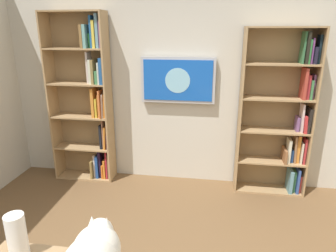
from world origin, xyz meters
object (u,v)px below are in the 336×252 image
bookshelf_left (283,116)px  wall_mounted_tv (178,80)px  bookshelf_right (88,100)px  paper_towel_roll (17,236)px

bookshelf_left → wall_mounted_tv: size_ratio=2.17×
bookshelf_left → bookshelf_right: bearing=0.1°
bookshelf_right → paper_towel_roll: bearing=103.3°
wall_mounted_tv → paper_towel_roll: wall_mounted_tv is taller
bookshelf_left → bookshelf_right: (2.47, 0.00, 0.12)m
bookshelf_right → wall_mounted_tv: size_ratio=2.36×
bookshelf_left → bookshelf_right: size_ratio=0.92×
bookshelf_right → wall_mounted_tv: bearing=-175.9°
bookshelf_left → paper_towel_roll: bearing=51.5°
wall_mounted_tv → bookshelf_left: bearing=176.4°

